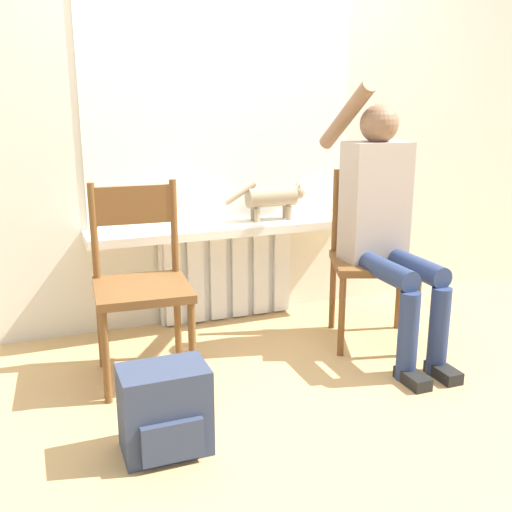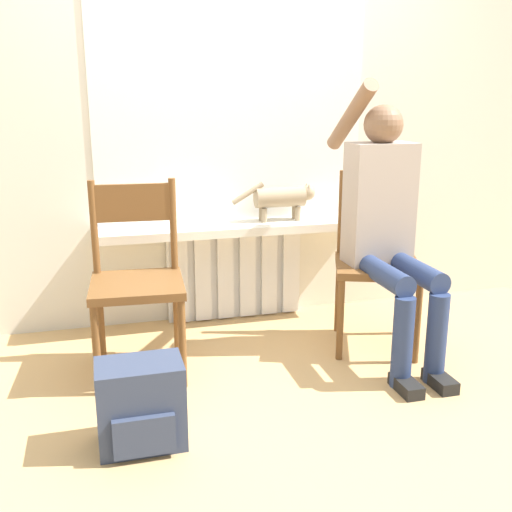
# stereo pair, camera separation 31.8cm
# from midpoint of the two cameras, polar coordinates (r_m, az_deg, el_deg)

# --- Properties ---
(ground_plane) EXTENTS (12.00, 12.00, 0.00)m
(ground_plane) POSITION_cam_midpoint_polar(r_m,az_deg,el_deg) (2.80, 6.96, -13.90)
(ground_plane) COLOR tan
(wall_with_window) EXTENTS (7.00, 0.06, 2.70)m
(wall_with_window) POSITION_cam_midpoint_polar(r_m,az_deg,el_deg) (3.62, 0.15, 15.05)
(wall_with_window) COLOR silver
(wall_with_window) RESTS_ON ground_plane
(radiator) EXTENTS (0.84, 0.08, 0.57)m
(radiator) POSITION_cam_midpoint_polar(r_m,az_deg,el_deg) (3.70, 0.45, -1.69)
(radiator) COLOR white
(radiator) RESTS_ON ground_plane
(windowsill) EXTENTS (1.68, 0.28, 0.05)m
(windowsill) POSITION_cam_midpoint_polar(r_m,az_deg,el_deg) (3.54, 0.87, 2.67)
(windowsill) COLOR white
(windowsill) RESTS_ON radiator
(window_glass) EXTENTS (1.61, 0.01, 1.34)m
(window_glass) POSITION_cam_midpoint_polar(r_m,az_deg,el_deg) (3.59, 0.30, 14.04)
(window_glass) COLOR white
(window_glass) RESTS_ON windowsill
(chair_left) EXTENTS (0.47, 0.47, 0.95)m
(chair_left) POSITION_cam_midpoint_polar(r_m,az_deg,el_deg) (2.96, -8.31, -1.98)
(chair_left) COLOR brown
(chair_left) RESTS_ON ground_plane
(chair_right) EXTENTS (0.57, 0.57, 0.95)m
(chair_right) POSITION_cam_midpoint_polar(r_m,az_deg,el_deg) (3.35, 14.15, -0.26)
(chair_right) COLOR brown
(chair_right) RESTS_ON ground_plane
(person) EXTENTS (0.36, 1.04, 1.44)m
(person) POSITION_cam_midpoint_polar(r_m,az_deg,el_deg) (3.19, 15.23, 3.29)
(person) COLOR navy
(person) RESTS_ON ground_plane
(cat) EXTENTS (0.52, 0.12, 0.24)m
(cat) POSITION_cam_midpoint_polar(r_m,az_deg,el_deg) (3.62, 5.07, 5.56)
(cat) COLOR #9E896B
(cat) RESTS_ON windowsill
(backpack) EXTENTS (0.34, 0.25, 0.35)m
(backpack) POSITION_cam_midpoint_polar(r_m,az_deg,el_deg) (2.44, -7.16, -14.01)
(backpack) COLOR #333D56
(backpack) RESTS_ON ground_plane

